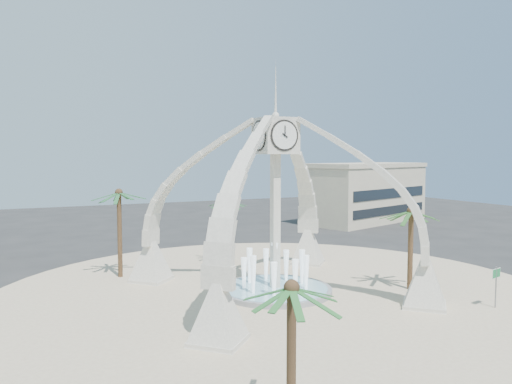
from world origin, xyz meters
name	(u,v)px	position (x,y,z in m)	size (l,w,h in m)	color
ground	(275,293)	(0.00, 0.00, 0.00)	(140.00, 140.00, 0.00)	#282828
plaza	(275,293)	(0.00, 0.00, 0.03)	(40.00, 40.00, 0.06)	beige
clock_tower	(275,202)	(0.00, 0.00, 6.49)	(17.94, 17.94, 16.30)	silver
fountain	(275,289)	(0.00, 0.00, 0.29)	(8.00, 8.00, 3.62)	gray
building_ne	(366,192)	(30.00, 28.00, 4.31)	(21.87, 14.17, 8.60)	#B9A991
palm_east	(411,212)	(9.22, -3.43, 5.65)	(4.67, 4.67, 6.49)	brown
palm_west	(119,194)	(-8.97, 9.41, 6.67)	(5.07, 5.07, 7.52)	brown
palm_north	(227,202)	(0.48, 10.05, 5.60)	(3.78, 3.78, 6.36)	brown
palm_south	(292,290)	(-7.95, -16.15, 5.16)	(4.62, 4.62, 5.90)	brown
street_sign	(496,279)	(10.96, -9.21, 1.94)	(0.98, 0.23, 2.71)	slate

